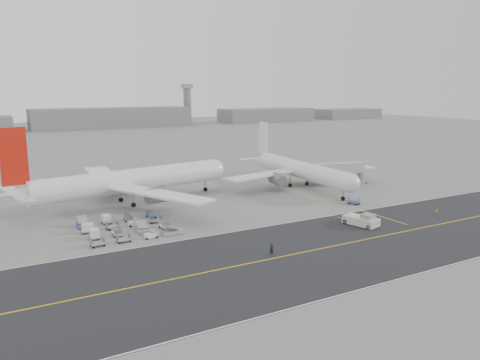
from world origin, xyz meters
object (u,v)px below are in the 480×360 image
control_tower (187,103)px  pushback_tug (362,220)px  airliner_a (127,181)px  airliner_b (299,169)px  ground_crew_a (272,249)px  ground_crew_b (436,211)px  jet_bridge (338,169)px

control_tower → pushback_tug: (-78.47, -275.91, -15.19)m
control_tower → airliner_a: (-114.38, -235.68, -10.64)m
airliner_b → pushback_tug: size_ratio=5.26×
control_tower → ground_crew_a: size_ratio=15.94×
control_tower → ground_crew_a: bearing=-110.2°
pushback_tug → ground_crew_b: bearing=-19.0°
airliner_a → airliner_b: bearing=-103.8°
airliner_b → pushback_tug: bearing=-105.3°
airliner_b → jet_bridge: 11.39m
airliner_a → ground_crew_a: airliner_a is taller
ground_crew_a → ground_crew_b: size_ratio=1.22×
control_tower → ground_crew_b: 284.06m
pushback_tug → ground_crew_b: pushback_tug is taller
airliner_b → ground_crew_b: (8.05, -39.30, -4.02)m
airliner_a → jet_bridge: 59.09m
control_tower → pushback_tug: 287.25m
control_tower → ground_crew_a: 300.27m
ground_crew_b → airliner_a: bearing=-15.0°
airliner_a → ground_crew_b: size_ratio=34.75×
airliner_a → pushback_tug: airliner_a is taller
airliner_a → airliner_b: airliner_a is taller
airliner_a → ground_crew_b: 70.13m
ground_crew_a → ground_crew_b: (45.13, 3.90, -0.17)m
control_tower → airliner_b: control_tower is taller
pushback_tug → ground_crew_a: size_ratio=4.71×
airliner_a → airliner_b: (47.99, -2.59, -0.79)m
ground_crew_a → ground_crew_b: 45.29m
pushback_tug → airliner_a: bearing=117.5°
airliner_b → ground_crew_a: bearing=-128.1°
airliner_b → ground_crew_a: (-37.08, -43.20, -3.85)m
ground_crew_b → ground_crew_a: bearing=26.7°
control_tower → ground_crew_a: control_tower is taller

